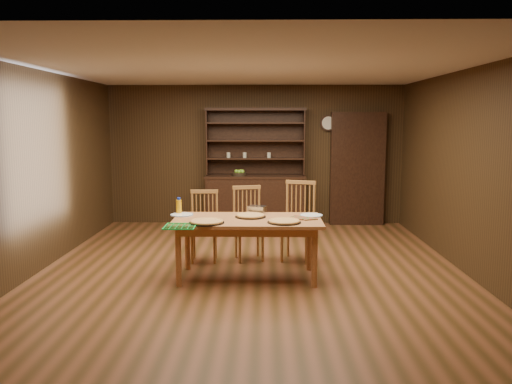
{
  "coord_description": "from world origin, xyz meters",
  "views": [
    {
      "loc": [
        0.18,
        -6.4,
        1.94
      ],
      "look_at": [
        0.05,
        0.4,
        0.97
      ],
      "focal_mm": 35.0,
      "sensor_mm": 36.0,
      "label": 1
    }
  ],
  "objects_px": {
    "china_hutch": "(255,194)",
    "dining_table": "(247,226)",
    "juice_bottle": "(179,206)",
    "chair_center": "(248,221)",
    "chair_left": "(204,224)",
    "chair_right": "(299,218)"
  },
  "relations": [
    {
      "from": "china_hutch",
      "to": "chair_left",
      "type": "relative_size",
      "value": 2.21
    },
    {
      "from": "china_hutch",
      "to": "dining_table",
      "type": "relative_size",
      "value": 1.2
    },
    {
      "from": "chair_left",
      "to": "juice_bottle",
      "type": "xyz_separation_m",
      "value": [
        -0.26,
        -0.5,
        0.33
      ]
    },
    {
      "from": "china_hutch",
      "to": "chair_right",
      "type": "bearing_deg",
      "value": -74.01
    },
    {
      "from": "dining_table",
      "to": "chair_right",
      "type": "distance_m",
      "value": 1.12
    },
    {
      "from": "china_hutch",
      "to": "chair_left",
      "type": "xyz_separation_m",
      "value": [
        -0.67,
        -2.35,
        -0.08
      ]
    },
    {
      "from": "juice_bottle",
      "to": "chair_center",
      "type": "bearing_deg",
      "value": 34.16
    },
    {
      "from": "dining_table",
      "to": "chair_left",
      "type": "bearing_deg",
      "value": 128.13
    },
    {
      "from": "chair_center",
      "to": "china_hutch",
      "type": "bearing_deg",
      "value": 74.97
    },
    {
      "from": "chair_right",
      "to": "juice_bottle",
      "type": "height_order",
      "value": "chair_right"
    },
    {
      "from": "chair_center",
      "to": "juice_bottle",
      "type": "relative_size",
      "value": 4.82
    },
    {
      "from": "china_hutch",
      "to": "juice_bottle",
      "type": "distance_m",
      "value": 3.01
    },
    {
      "from": "chair_left",
      "to": "chair_center",
      "type": "distance_m",
      "value": 0.62
    },
    {
      "from": "dining_table",
      "to": "juice_bottle",
      "type": "relative_size",
      "value": 8.47
    },
    {
      "from": "juice_bottle",
      "to": "china_hutch",
      "type": "bearing_deg",
      "value": 71.9
    },
    {
      "from": "china_hutch",
      "to": "dining_table",
      "type": "distance_m",
      "value": 3.15
    },
    {
      "from": "chair_center",
      "to": "juice_bottle",
      "type": "height_order",
      "value": "chair_center"
    },
    {
      "from": "chair_left",
      "to": "chair_right",
      "type": "bearing_deg",
      "value": 0.97
    },
    {
      "from": "chair_center",
      "to": "chair_right",
      "type": "xyz_separation_m",
      "value": [
        0.71,
        -0.02,
        0.04
      ]
    },
    {
      "from": "china_hutch",
      "to": "chair_left",
      "type": "bearing_deg",
      "value": -105.87
    },
    {
      "from": "dining_table",
      "to": "juice_bottle",
      "type": "distance_m",
      "value": 0.96
    },
    {
      "from": "chair_center",
      "to": "juice_bottle",
      "type": "bearing_deg",
      "value": -159.35
    }
  ]
}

